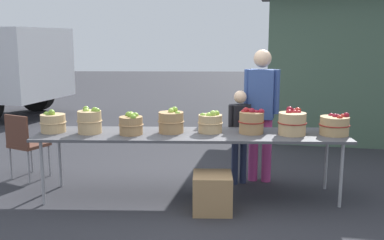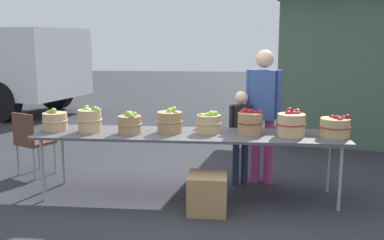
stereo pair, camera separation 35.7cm
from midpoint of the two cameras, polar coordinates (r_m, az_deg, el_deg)
ground_plane at (r=5.27m, az=1.65°, el=-9.73°), size 40.00×40.00×0.00m
market_table at (r=5.07m, az=1.69°, el=-2.09°), size 3.50×0.76×0.75m
apple_basket_green_0 at (r=5.42m, az=-15.40°, el=-0.09°), size 0.30×0.30×0.27m
apple_basket_green_1 at (r=5.22m, az=-11.07°, el=0.01°), size 0.29×0.29×0.31m
apple_basket_green_2 at (r=5.07m, az=-6.00°, el=-0.47°), size 0.28×0.28×0.25m
apple_basket_green_3 at (r=5.10m, az=-0.86°, el=-0.18°), size 0.31×0.31×0.29m
apple_basket_green_4 at (r=5.09m, az=4.17°, el=-0.36°), size 0.29×0.29×0.26m
apple_basket_red_0 at (r=5.07m, az=9.46°, el=-0.29°), size 0.30×0.30×0.29m
apple_basket_red_1 at (r=5.06m, az=14.61°, el=-0.50°), size 0.32×0.32×0.31m
apple_basket_red_2 at (r=5.17m, az=19.78°, el=-0.85°), size 0.34×0.34×0.25m
vendor_adult at (r=5.63m, az=10.94°, el=1.79°), size 0.43×0.29×1.68m
child_customer at (r=5.54m, az=8.11°, el=-1.32°), size 0.29×0.23×1.19m
food_kiosk at (r=8.90m, az=22.50°, el=6.85°), size 3.95×3.46×2.74m
folding_chair at (r=6.21m, az=-18.44°, el=-2.27°), size 0.54×0.54×0.86m
produce_crate at (r=4.77m, az=4.17°, el=-9.36°), size 0.41×0.41×0.41m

